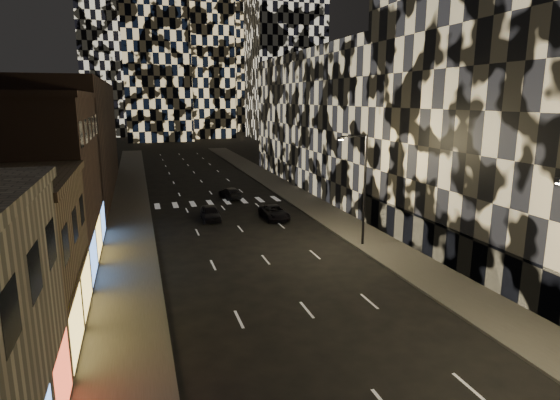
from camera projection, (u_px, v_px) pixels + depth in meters
sidewalk_left at (130, 207)px, 52.12m from camera, size 4.00×120.00×0.15m
sidewalk_right at (299, 197)px, 57.86m from camera, size 4.00×120.00×0.15m
curb_left at (149, 206)px, 52.73m from camera, size 0.20×120.00×0.15m
curb_right at (283, 198)px, 57.25m from camera, size 0.20×120.00×0.15m
retail_brown at (20, 183)px, 33.45m from camera, size 10.00×15.00×12.00m
retail_filler_left at (67, 139)px, 57.99m from camera, size 10.00×40.00×14.00m
midrise_right at (541, 112)px, 34.58m from camera, size 16.00×25.00×22.00m
midrise_base at (443, 244)px, 34.39m from camera, size 0.60×25.00×3.00m
midrise_filler_right at (350, 120)px, 65.37m from camera, size 16.00×40.00×18.00m
streetlight_far at (362, 182)px, 37.58m from camera, size 2.55×0.25×9.00m
car_dark_midlane at (210, 213)px, 46.81m from camera, size 1.84×4.42×1.50m
car_dark_oncoming at (230, 193)px, 57.10m from camera, size 2.45×4.78×1.33m
car_dark_rightlane at (274, 212)px, 47.25m from camera, size 2.29×4.91×1.36m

